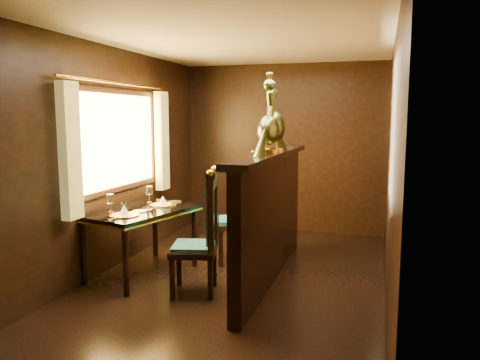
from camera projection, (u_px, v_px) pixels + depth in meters
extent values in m
plane|color=black|center=(233.00, 285.00, 4.82)|extent=(5.00, 5.00, 0.00)
cube|color=black|center=(283.00, 148.00, 7.03)|extent=(3.00, 0.04, 2.50)
cube|color=black|center=(78.00, 214.00, 2.29)|extent=(3.00, 0.04, 2.50)
cube|color=black|center=(102.00, 160.00, 5.09)|extent=(0.04, 5.00, 2.50)
cube|color=black|center=(391.00, 169.00, 4.23)|extent=(0.04, 5.00, 2.50)
cube|color=beige|center=(233.00, 35.00, 4.49)|extent=(3.00, 5.00, 0.04)
cube|color=#FFC672|center=(116.00, 141.00, 5.34)|extent=(0.01, 1.70, 1.05)
cube|color=yellow|center=(70.00, 151.00, 4.40)|extent=(0.10, 0.22, 1.30)
cube|color=yellow|center=(162.00, 141.00, 6.24)|extent=(0.10, 0.22, 1.30)
cylinder|color=gold|center=(120.00, 83.00, 5.24)|extent=(0.03, 2.20, 0.03)
cube|color=black|center=(271.00, 219.00, 4.93)|extent=(0.12, 2.60, 1.30)
cube|color=#323618|center=(265.00, 214.00, 4.94)|extent=(0.02, 2.20, 0.95)
cube|color=black|center=(272.00, 155.00, 4.84)|extent=(0.26, 2.70, 0.06)
cube|color=black|center=(141.00, 212.00, 5.05)|extent=(1.01, 1.35, 0.04)
cube|color=gold|center=(141.00, 214.00, 5.06)|extent=(1.04, 1.38, 0.02)
cylinder|color=black|center=(83.00, 253.00, 4.80)|extent=(0.06, 0.06, 0.67)
cylinder|color=black|center=(126.00, 263.00, 4.49)|extent=(0.06, 0.06, 0.67)
cylinder|color=black|center=(155.00, 231.00, 5.72)|extent=(0.06, 0.06, 0.67)
cylinder|color=black|center=(195.00, 238.00, 5.40)|extent=(0.06, 0.06, 0.67)
cylinder|color=gold|center=(124.00, 215.00, 4.75)|extent=(0.30, 0.30, 0.01)
cone|color=white|center=(124.00, 210.00, 4.74)|extent=(0.11, 0.11, 0.10)
cylinder|color=gold|center=(163.00, 205.00, 5.30)|extent=(0.30, 0.30, 0.01)
cone|color=white|center=(163.00, 200.00, 5.29)|extent=(0.11, 0.11, 0.10)
cylinder|color=silver|center=(122.00, 205.00, 5.14)|extent=(0.03, 0.03, 0.06)
cylinder|color=silver|center=(125.00, 204.00, 5.21)|extent=(0.03, 0.03, 0.06)
cube|color=black|center=(194.00, 251.00, 4.58)|extent=(0.53, 0.53, 0.06)
cube|color=navy|center=(194.00, 246.00, 4.57)|extent=(0.48, 0.48, 0.05)
cube|color=navy|center=(213.00, 214.00, 4.52)|extent=(0.11, 0.34, 0.56)
cube|color=black|center=(172.00, 279.00, 4.44)|extent=(0.05, 0.05, 0.39)
cube|color=black|center=(210.00, 280.00, 4.42)|extent=(0.05, 0.05, 0.39)
cube|color=black|center=(179.00, 267.00, 4.79)|extent=(0.05, 0.05, 0.39)
cube|color=black|center=(214.00, 267.00, 4.78)|extent=(0.05, 0.05, 0.39)
sphere|color=gold|center=(210.00, 173.00, 4.28)|extent=(0.07, 0.07, 0.07)
sphere|color=gold|center=(215.00, 169.00, 4.64)|extent=(0.07, 0.07, 0.07)
cube|color=black|center=(237.00, 225.00, 5.58)|extent=(0.59, 0.59, 0.06)
cube|color=navy|center=(237.00, 220.00, 5.57)|extent=(0.54, 0.54, 0.05)
cube|color=navy|center=(254.00, 192.00, 5.53)|extent=(0.16, 0.36, 0.60)
cube|color=black|center=(221.00, 249.00, 5.41)|extent=(0.05, 0.05, 0.42)
cube|color=black|center=(254.00, 248.00, 5.43)|extent=(0.05, 0.05, 0.42)
cube|color=black|center=(221.00, 240.00, 5.79)|extent=(0.05, 0.05, 0.42)
cube|color=black|center=(252.00, 240.00, 5.81)|extent=(0.05, 0.05, 0.42)
sphere|color=gold|center=(255.00, 156.00, 5.28)|extent=(0.07, 0.07, 0.07)
sphere|color=gold|center=(253.00, 153.00, 5.66)|extent=(0.07, 0.07, 0.07)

